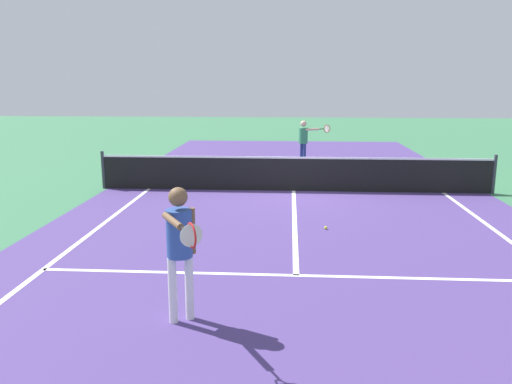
# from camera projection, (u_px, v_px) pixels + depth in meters

# --- Properties ---
(ground_plane) EXTENTS (60.00, 60.00, 0.00)m
(ground_plane) POSITION_uv_depth(u_px,v_px,m) (294.00, 191.00, 14.30)
(ground_plane) COLOR #38724C
(court_surface_inbounds) EXTENTS (10.62, 24.40, 0.00)m
(court_surface_inbounds) POSITION_uv_depth(u_px,v_px,m) (294.00, 191.00, 14.30)
(court_surface_inbounds) COLOR #4C387A
(court_surface_inbounds) RESTS_ON ground_plane
(line_sideline_left) EXTENTS (0.10, 11.89, 0.01)m
(line_sideline_left) POSITION_uv_depth(u_px,v_px,m) (56.00, 260.00, 8.77)
(line_sideline_left) COLOR white
(line_sideline_left) RESTS_ON ground_plane
(line_service_near) EXTENTS (8.22, 0.10, 0.01)m
(line_service_near) POSITION_uv_depth(u_px,v_px,m) (296.00, 275.00, 8.06)
(line_service_near) COLOR white
(line_service_near) RESTS_ON ground_plane
(line_center_service) EXTENTS (0.10, 6.40, 0.01)m
(line_center_service) POSITION_uv_depth(u_px,v_px,m) (295.00, 221.00, 11.18)
(line_center_service) COLOR white
(line_center_service) RESTS_ON ground_plane
(net) EXTENTS (10.93, 0.09, 1.07)m
(net) POSITION_uv_depth(u_px,v_px,m) (294.00, 174.00, 14.20)
(net) COLOR #33383D
(net) RESTS_ON ground_plane
(player_near) EXTENTS (0.62, 1.18, 1.74)m
(player_near) POSITION_uv_depth(u_px,v_px,m) (180.00, 239.00, 6.30)
(player_near) COLOR white
(player_near) RESTS_ON ground_plane
(player_far) EXTENTS (1.15, 0.58, 1.62)m
(player_far) POSITION_uv_depth(u_px,v_px,m) (304.00, 138.00, 18.49)
(player_far) COLOR navy
(player_far) RESTS_ON ground_plane
(tennis_ball_mid_court) EXTENTS (0.07, 0.07, 0.07)m
(tennis_ball_mid_court) POSITION_uv_depth(u_px,v_px,m) (326.00, 228.00, 10.58)
(tennis_ball_mid_court) COLOR #CCE033
(tennis_ball_mid_court) RESTS_ON ground_plane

